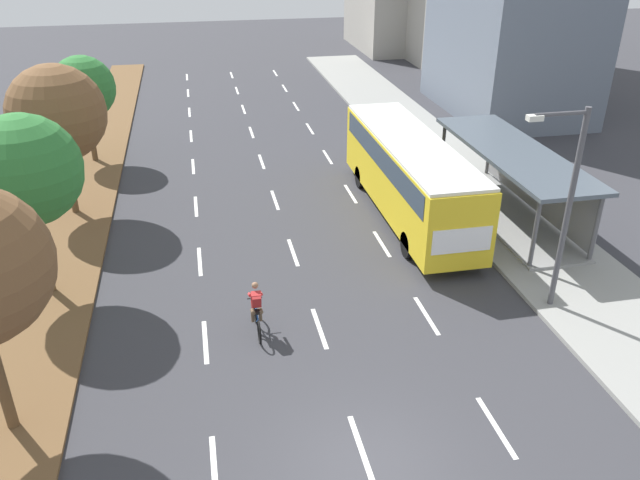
{
  "coord_description": "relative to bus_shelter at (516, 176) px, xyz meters",
  "views": [
    {
      "loc": [
        -3.2,
        -10.15,
        11.43
      ],
      "look_at": [
        0.74,
        9.23,
        1.2
      ],
      "focal_mm": 35.48,
      "sensor_mm": 36.0,
      "label": 1
    }
  ],
  "objects": [
    {
      "name": "cyclist",
      "position": [
        -11.42,
        -6.13,
        -1.08
      ],
      "size": [
        0.46,
        1.82,
        1.71
      ],
      "color": "black",
      "rests_on": "ground"
    },
    {
      "name": "median_tree_fourth",
      "position": [
        -17.95,
        10.47,
        1.96
      ],
      "size": [
        3.11,
        3.11,
        5.28
      ],
      "color": "brown",
      "rests_on": "median_strip"
    },
    {
      "name": "bus_shelter",
      "position": [
        0.0,
        0.0,
        0.0
      ],
      "size": [
        2.9,
        9.64,
        2.86
      ],
      "color": "gray",
      "rests_on": "sidewalk_right"
    },
    {
      "name": "lane_divider_center",
      "position": [
        -9.53,
        6.27,
        -1.86
      ],
      "size": [
        0.14,
        47.52,
        0.01
      ],
      "color": "white",
      "rests_on": "ground"
    },
    {
      "name": "median_tree_third",
      "position": [
        -18.06,
        3.97,
        2.53
      ],
      "size": [
        3.85,
        3.85,
        6.22
      ],
      "color": "brown",
      "rests_on": "median_strip"
    },
    {
      "name": "median_tree_second",
      "position": [
        -17.99,
        -2.52,
        2.55
      ],
      "size": [
        3.51,
        3.51,
        6.07
      ],
      "color": "brown",
      "rests_on": "median_strip"
    },
    {
      "name": "lane_divider_right",
      "position": [
        -6.03,
        6.27,
        -1.86
      ],
      "size": [
        0.14,
        47.52,
        0.01
      ],
      "color": "white",
      "rests_on": "ground"
    },
    {
      "name": "bus",
      "position": [
        -4.28,
        1.03,
        0.2
      ],
      "size": [
        2.54,
        11.29,
        3.37
      ],
      "color": "yellow",
      "rests_on": "ground"
    },
    {
      "name": "sidewalk_right",
      "position": [
        -0.28,
        8.01,
        -1.79
      ],
      "size": [
        4.5,
        52.0,
        0.15
      ],
      "primitive_type": "cube",
      "color": "gray",
      "rests_on": "ground"
    },
    {
      "name": "ground_plane",
      "position": [
        -9.53,
        -11.99,
        -1.87
      ],
      "size": [
        140.0,
        140.0,
        0.0
      ],
      "primitive_type": "plane",
      "color": "#38383D"
    },
    {
      "name": "median_strip",
      "position": [
        -17.83,
        8.01,
        -1.81
      ],
      "size": [
        2.6,
        52.0,
        0.12
      ],
      "primitive_type": "cube",
      "color": "brown",
      "rests_on": "ground"
    },
    {
      "name": "streetlight",
      "position": [
        -2.11,
        -6.66,
        2.02
      ],
      "size": [
        1.91,
        0.24,
        6.5
      ],
      "color": "#4C4C51",
      "rests_on": "sidewalk_right"
    },
    {
      "name": "lane_divider_left",
      "position": [
        -13.03,
        6.27,
        -1.86
      ],
      "size": [
        0.14,
        47.52,
        0.01
      ],
      "color": "white",
      "rests_on": "ground"
    }
  ]
}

